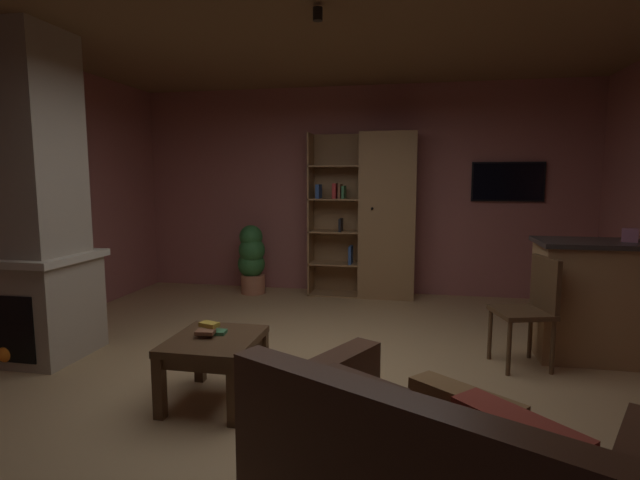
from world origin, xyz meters
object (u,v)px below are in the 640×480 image
Objects in this scene: table_book_1 at (205,332)px; stone_fireplace at (29,214)px; tissue_box at (630,235)px; table_book_0 at (218,332)px; coffee_table at (214,350)px; table_book_2 at (209,324)px; bookshelf_cabinet at (380,216)px; potted_floor_plant at (252,258)px; kitchen_bar_counter at (629,301)px; wall_mounted_tv at (508,182)px; dining_chair at (531,304)px.

stone_fireplace is at bearing 163.03° from table_book_1.
tissue_box is 3.45m from table_book_0.
table_book_2 is (-0.07, 0.07, 0.16)m from coffee_table.
bookshelf_cabinet reaches higher than coffee_table.
coffee_table is 3.28m from potted_floor_plant.
kitchen_bar_counter is 3.46m from coffee_table.
potted_floor_plant is at bearing 104.47° from coffee_table.
table_book_0 is (-3.15, -1.34, -0.04)m from kitchen_bar_counter.
bookshelf_cabinet reaches higher than wall_mounted_tv.
coffee_table is 0.13m from table_book_0.
coffee_table is at bearing -47.84° from table_book_2.
stone_fireplace is 4.30m from dining_chair.
potted_floor_plant is (-3.97, 1.75, -0.03)m from kitchen_bar_counter.
tissue_box is 3.50m from table_book_2.
wall_mounted_tv reaches higher than table_book_0.
coffee_table is 0.18m from table_book_2.
coffee_table is 5.42× the size of table_book_1.
stone_fireplace is at bearing -170.15° from tissue_box.
stone_fireplace reaches higher than bookshelf_cabinet.
wall_mounted_tv is (2.56, 3.46, 0.99)m from table_book_2.
table_book_2 is 2.59m from dining_chair.
table_book_1 is (-0.96, -3.34, -0.56)m from bookshelf_cabinet.
wall_mounted_tv reaches higher than dining_chair.
table_book_0 is at bearing -156.96° from kitchen_bar_counter.
coffee_table is 0.74× the size of potted_floor_plant.
tissue_box is (5.01, 0.87, -0.17)m from stone_fireplace.
dining_chair reaches higher than coffee_table.
coffee_table is 5.84× the size of table_book_0.
stone_fireplace is at bearing -170.20° from kitchen_bar_counter.
stone_fireplace is at bearing 166.01° from table_book_0.
coffee_table is at bearing -125.18° from wall_mounted_tv.
bookshelf_cabinet reaches higher than table_book_1.
table_book_2 is at bearing -156.25° from dining_chair.
dining_chair is (-0.84, -0.30, 0.01)m from kitchen_bar_counter.
kitchen_bar_counter is at bearing -23.84° from potted_floor_plant.
kitchen_bar_counter is 11.97× the size of table_book_1.
wall_mounted_tv reaches higher than potted_floor_plant.
table_book_1 is 0.14× the size of wall_mounted_tv.
table_book_0 is (-0.90, -3.25, -0.59)m from bookshelf_cabinet.
table_book_0 is (-0.00, 0.07, 0.10)m from coffee_table.
table_book_2 is (-0.96, -3.25, -0.54)m from bookshelf_cabinet.
potted_floor_plant is 3.48m from wall_mounted_tv.
wall_mounted_tv is (2.49, 3.46, 1.04)m from table_book_0.
table_book_2 is at bearing -157.12° from tissue_box.
stone_fireplace is at bearing -135.17° from bookshelf_cabinet.
stone_fireplace reaches higher than kitchen_bar_counter.
bookshelf_cabinet reaches higher than potted_floor_plant.
table_book_0 is 0.13× the size of wall_mounted_tv.
table_book_1 is 0.97× the size of table_book_2.
table_book_0 is 0.90× the size of table_book_2.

